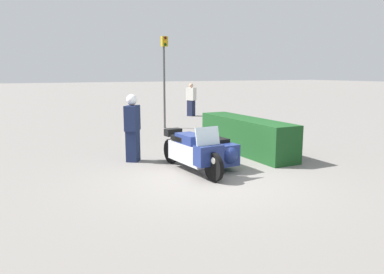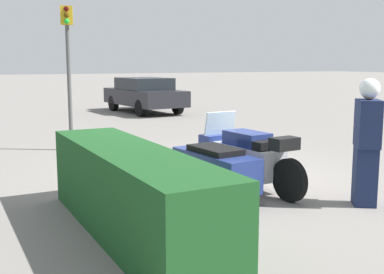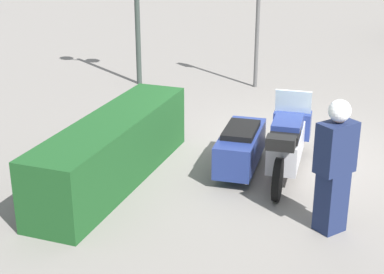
{
  "view_description": "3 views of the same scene",
  "coord_description": "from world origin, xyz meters",
  "px_view_note": "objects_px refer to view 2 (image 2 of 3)",
  "views": [
    {
      "loc": [
        6.93,
        -3.87,
        2.31
      ],
      "look_at": [
        -1.33,
        0.26,
        0.71
      ],
      "focal_mm": 35.0,
      "sensor_mm": 36.0,
      "label": 1
    },
    {
      "loc": [
        -6.95,
        4.15,
        1.95
      ],
      "look_at": [
        -0.91,
        0.98,
        0.9
      ],
      "focal_mm": 45.0,
      "sensor_mm": 36.0,
      "label": 2
    },
    {
      "loc": [
        -9.2,
        -1.6,
        3.83
      ],
      "look_at": [
        -1.35,
        1.27,
        0.63
      ],
      "focal_mm": 55.0,
      "sensor_mm": 36.0,
      "label": 3
    }
  ],
  "objects_px": {
    "hedge_bush_curbside": "(131,193)",
    "parked_car_background": "(144,94)",
    "police_motorcycle": "(227,160)",
    "officer_rider": "(367,139)",
    "traffic_light_near": "(68,56)"
  },
  "relations": [
    {
      "from": "hedge_bush_curbside",
      "to": "traffic_light_near",
      "type": "relative_size",
      "value": 1.18
    },
    {
      "from": "hedge_bush_curbside",
      "to": "parked_car_background",
      "type": "height_order",
      "value": "parked_car_background"
    },
    {
      "from": "hedge_bush_curbside",
      "to": "parked_car_background",
      "type": "bearing_deg",
      "value": -22.73
    },
    {
      "from": "hedge_bush_curbside",
      "to": "traffic_light_near",
      "type": "xyz_separation_m",
      "value": [
        5.73,
        -0.72,
        1.61
      ]
    },
    {
      "from": "traffic_light_near",
      "to": "officer_rider",
      "type": "bearing_deg",
      "value": 38.2
    },
    {
      "from": "officer_rider",
      "to": "parked_car_background",
      "type": "xyz_separation_m",
      "value": [
        13.22,
        -2.1,
        -0.19
      ]
    },
    {
      "from": "police_motorcycle",
      "to": "officer_rider",
      "type": "height_order",
      "value": "officer_rider"
    },
    {
      "from": "hedge_bush_curbside",
      "to": "parked_car_background",
      "type": "xyz_separation_m",
      "value": [
        12.83,
        -5.37,
        0.24
      ]
    },
    {
      "from": "hedge_bush_curbside",
      "to": "parked_car_background",
      "type": "distance_m",
      "value": 13.91
    },
    {
      "from": "officer_rider",
      "to": "traffic_light_near",
      "type": "bearing_deg",
      "value": -30.6
    },
    {
      "from": "traffic_light_near",
      "to": "parked_car_background",
      "type": "relative_size",
      "value": 0.74
    },
    {
      "from": "police_motorcycle",
      "to": "parked_car_background",
      "type": "height_order",
      "value": "parked_car_background"
    },
    {
      "from": "officer_rider",
      "to": "hedge_bush_curbside",
      "type": "xyz_separation_m",
      "value": [
        0.39,
        3.28,
        -0.43
      ]
    },
    {
      "from": "officer_rider",
      "to": "hedge_bush_curbside",
      "type": "height_order",
      "value": "officer_rider"
    },
    {
      "from": "police_motorcycle",
      "to": "parked_car_background",
      "type": "relative_size",
      "value": 0.59
    }
  ]
}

